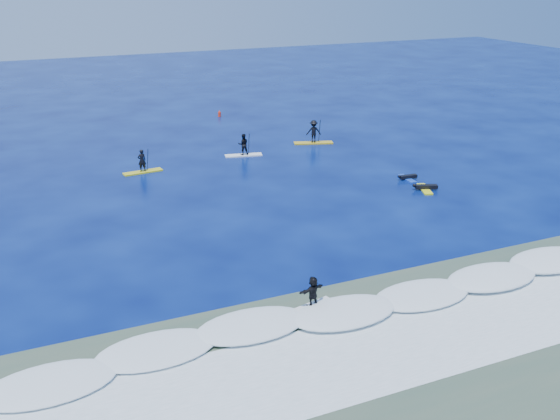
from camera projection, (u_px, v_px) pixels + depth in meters
name	position (u px, v px, depth m)	size (l,w,h in m)	color
ground	(304.00, 222.00, 36.57)	(160.00, 160.00, 0.00)	#030B42
shallow_water	(457.00, 346.00, 24.62)	(90.00, 13.00, 0.01)	#3C523F
breaking_wave	(400.00, 300.00, 28.03)	(40.00, 6.00, 0.30)	white
whitewater	(442.00, 333.00, 25.47)	(34.00, 5.00, 0.02)	silver
sup_paddler_left	(142.00, 164.00, 45.23)	(2.91, 1.01, 2.00)	yellow
sup_paddler_center	(243.00, 146.00, 49.21)	(3.02, 1.32, 2.06)	white
sup_paddler_right	(314.00, 133.00, 52.65)	(3.40, 1.83, 2.32)	gold
prone_paddler_near	(425.00, 188.00, 41.87)	(1.67, 2.21, 0.45)	#F4FB1B
prone_paddler_far	(407.00, 178.00, 43.93)	(1.50, 1.91, 0.39)	blue
wave_surfer	(313.00, 293.00, 26.90)	(2.13, 1.04, 1.48)	silver
marker_buoy	(219.00, 114.00, 62.32)	(0.29, 0.29, 0.70)	#F93316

